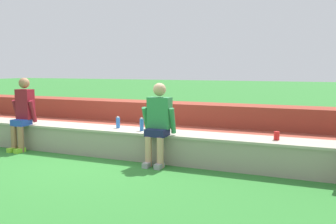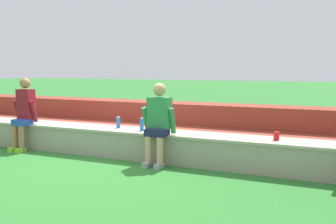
{
  "view_description": "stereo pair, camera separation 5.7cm",
  "coord_description": "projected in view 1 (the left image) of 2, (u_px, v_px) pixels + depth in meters",
  "views": [
    {
      "loc": [
        3.61,
        -5.46,
        1.59
      ],
      "look_at": [
        1.19,
        0.3,
        0.84
      ],
      "focal_mm": 39.72,
      "sensor_mm": 36.0,
      "label": 1
    },
    {
      "loc": [
        3.67,
        -5.44,
        1.59
      ],
      "look_at": [
        1.19,
        0.3,
        0.84
      ],
      "focal_mm": 39.72,
      "sensor_mm": 36.0,
      "label": 2
    }
  ],
  "objects": [
    {
      "name": "person_left_of_center",
      "position": [
        158.0,
        121.0,
        6.02
      ],
      "size": [
        0.56,
        0.47,
        1.34
      ],
      "color": "tan",
      "rests_on": "ground"
    },
    {
      "name": "brick_bleachers",
      "position": [
        140.0,
        125.0,
        7.98
      ],
      "size": [
        12.91,
        1.32,
        0.86
      ],
      "color": "#953F2F",
      "rests_on": "ground"
    },
    {
      "name": "ground_plane",
      "position": [
        100.0,
        158.0,
        6.58
      ],
      "size": [
        80.0,
        80.0,
        0.0
      ],
      "primitive_type": "plane",
      "color": "#2D752D"
    },
    {
      "name": "plastic_cup_right_end",
      "position": [
        277.0,
        136.0,
        5.63
      ],
      "size": [
        0.09,
        0.09,
        0.13
      ],
      "primitive_type": "cylinder",
      "color": "red",
      "rests_on": "stone_seating_wall"
    },
    {
      "name": "water_bottle_near_left",
      "position": [
        118.0,
        123.0,
        6.74
      ],
      "size": [
        0.07,
        0.07,
        0.21
      ],
      "color": "blue",
      "rests_on": "stone_seating_wall"
    },
    {
      "name": "stone_seating_wall",
      "position": [
        108.0,
        140.0,
        6.82
      ],
      "size": [
        9.73,
        0.64,
        0.5
      ],
      "color": "gray",
      "rests_on": "ground"
    },
    {
      "name": "water_bottle_mid_left",
      "position": [
        20.0,
        115.0,
        7.6
      ],
      "size": [
        0.06,
        0.06,
        0.26
      ],
      "color": "blue",
      "rests_on": "stone_seating_wall"
    },
    {
      "name": "person_far_left",
      "position": [
        23.0,
        112.0,
        7.13
      ],
      "size": [
        0.49,
        0.49,
        1.4
      ],
      "color": "#996B4C",
      "rests_on": "ground"
    },
    {
      "name": "water_bottle_center_gap",
      "position": [
        142.0,
        125.0,
        6.45
      ],
      "size": [
        0.07,
        0.07,
        0.23
      ],
      "color": "blue",
      "rests_on": "stone_seating_wall"
    }
  ]
}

